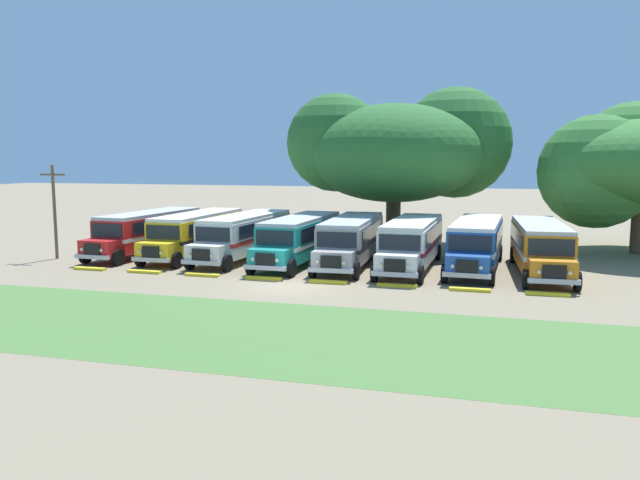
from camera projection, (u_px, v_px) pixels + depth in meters
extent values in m
plane|color=#84755B|center=(287.00, 286.00, 31.64)|extent=(220.00, 220.00, 0.00)
cube|color=#4C7538|center=(218.00, 329.00, 23.75)|extent=(80.00, 9.32, 0.01)
cube|color=red|center=(151.00, 230.00, 42.67)|extent=(3.04, 9.33, 2.10)
cube|color=white|center=(151.00, 233.00, 42.70)|extent=(3.07, 9.35, 0.24)
cube|color=black|center=(169.00, 223.00, 42.48)|extent=(0.51, 7.99, 0.80)
cube|color=black|center=(137.00, 222.00, 43.30)|extent=(0.51, 7.99, 0.80)
cube|color=#B2B2B7|center=(150.00, 213.00, 42.52)|extent=(2.95, 9.23, 0.22)
cube|color=red|center=(100.00, 248.00, 37.78)|extent=(2.28, 1.53, 1.05)
cube|color=black|center=(92.00, 250.00, 37.08)|extent=(1.10, 0.16, 0.70)
cube|color=#B7B7BC|center=(92.00, 257.00, 37.10)|extent=(2.41, 0.34, 0.24)
cube|color=black|center=(107.00, 230.00, 38.27)|extent=(2.20, 0.19, 0.84)
cube|color=white|center=(187.00, 225.00, 47.02)|extent=(0.90, 0.11, 1.30)
sphere|color=#EAE5C6|center=(101.00, 250.00, 36.81)|extent=(0.20, 0.20, 0.20)
sphere|color=#EAE5C6|center=(82.00, 249.00, 37.26)|extent=(0.20, 0.20, 0.20)
cylinder|color=black|center=(118.00, 258.00, 37.55)|extent=(0.34, 1.01, 1.00)
cylinder|color=black|center=(86.00, 256.00, 38.33)|extent=(0.34, 1.01, 1.00)
cylinder|color=black|center=(190.00, 241.00, 45.23)|extent=(0.34, 1.01, 1.00)
cylinder|color=black|center=(161.00, 239.00, 46.01)|extent=(0.34, 1.01, 1.00)
cube|color=yellow|center=(199.00, 232.00, 41.73)|extent=(2.54, 9.21, 2.10)
cube|color=black|center=(199.00, 234.00, 41.75)|extent=(2.57, 9.23, 0.24)
cube|color=black|center=(218.00, 225.00, 41.60)|extent=(0.07, 8.00, 0.80)
cube|color=black|center=(183.00, 224.00, 42.30)|extent=(0.07, 8.00, 0.80)
cube|color=silver|center=(198.00, 215.00, 41.58)|extent=(2.46, 9.11, 0.22)
cube|color=yellow|center=(157.00, 251.00, 36.75)|extent=(2.21, 1.41, 1.05)
cube|color=black|center=(151.00, 252.00, 36.04)|extent=(1.10, 0.10, 0.70)
cube|color=#B7B7BC|center=(151.00, 260.00, 36.06)|extent=(2.40, 0.21, 0.24)
cube|color=black|center=(163.00, 232.00, 37.25)|extent=(2.20, 0.07, 0.84)
cube|color=black|center=(227.00, 226.00, 46.15)|extent=(0.90, 0.06, 1.30)
sphere|color=#EAE5C6|center=(161.00, 253.00, 35.80)|extent=(0.20, 0.20, 0.20)
sphere|color=#EAE5C6|center=(139.00, 252.00, 36.18)|extent=(0.20, 0.20, 0.20)
cylinder|color=black|center=(177.00, 260.00, 36.58)|extent=(0.28, 1.00, 1.00)
cylinder|color=black|center=(141.00, 259.00, 37.24)|extent=(0.28, 1.00, 1.00)
cylinder|color=black|center=(234.00, 242.00, 44.40)|extent=(0.28, 1.00, 1.00)
cylinder|color=black|center=(203.00, 241.00, 45.05)|extent=(0.28, 1.00, 1.00)
cube|color=silver|center=(247.00, 234.00, 40.62)|extent=(2.94, 9.31, 2.10)
cube|color=red|center=(247.00, 237.00, 40.64)|extent=(2.97, 9.33, 0.24)
cube|color=black|center=(266.00, 227.00, 40.44)|extent=(0.43, 7.99, 0.80)
cube|color=black|center=(231.00, 225.00, 41.24)|extent=(0.43, 7.99, 0.80)
cube|color=silver|center=(246.00, 216.00, 40.47)|extent=(2.86, 9.21, 0.22)
cube|color=silver|center=(207.00, 254.00, 35.71)|extent=(2.26, 1.50, 1.05)
cube|color=black|center=(201.00, 255.00, 35.01)|extent=(1.10, 0.15, 0.70)
cube|color=#B7B7BC|center=(201.00, 263.00, 35.02)|extent=(2.41, 0.32, 0.24)
cube|color=black|center=(212.00, 235.00, 36.20)|extent=(2.20, 0.17, 0.84)
cube|color=red|center=(274.00, 228.00, 44.98)|extent=(0.90, 0.10, 1.30)
sphere|color=#EAE5C6|center=(212.00, 256.00, 34.74)|extent=(0.20, 0.20, 0.20)
sphere|color=#EAE5C6|center=(189.00, 255.00, 35.18)|extent=(0.20, 0.20, 0.20)
cylinder|color=black|center=(227.00, 263.00, 35.49)|extent=(0.33, 1.01, 1.00)
cylinder|color=black|center=(190.00, 261.00, 36.25)|extent=(0.33, 1.01, 1.00)
cylinder|color=black|center=(281.00, 245.00, 43.20)|extent=(0.33, 1.01, 1.00)
cylinder|color=black|center=(250.00, 243.00, 43.95)|extent=(0.33, 1.01, 1.00)
cube|color=teal|center=(301.00, 237.00, 39.05)|extent=(2.72, 9.26, 2.10)
cube|color=white|center=(301.00, 240.00, 39.08)|extent=(2.75, 9.28, 0.24)
cube|color=black|center=(322.00, 229.00, 38.90)|extent=(0.24, 8.00, 0.80)
cube|color=black|center=(284.00, 228.00, 39.64)|extent=(0.24, 8.00, 0.80)
cube|color=#B2B2B7|center=(301.00, 219.00, 38.90)|extent=(2.64, 9.16, 0.22)
cube|color=teal|center=(270.00, 258.00, 34.10)|extent=(2.23, 1.45, 1.05)
cube|color=black|center=(265.00, 260.00, 33.40)|extent=(1.10, 0.13, 0.70)
cube|color=#B7B7BC|center=(265.00, 268.00, 33.41)|extent=(2.40, 0.26, 0.24)
cube|color=black|center=(274.00, 238.00, 34.60)|extent=(2.20, 0.11, 0.84)
cube|color=white|center=(323.00, 231.00, 43.44)|extent=(0.90, 0.08, 1.30)
sphere|color=#EAE5C6|center=(277.00, 260.00, 33.14)|extent=(0.20, 0.20, 0.20)
sphere|color=#EAE5C6|center=(253.00, 259.00, 33.55)|extent=(0.20, 0.20, 0.20)
cylinder|color=black|center=(292.00, 268.00, 33.91)|extent=(0.30, 1.01, 1.00)
cylinder|color=black|center=(251.00, 266.00, 34.61)|extent=(0.30, 1.01, 1.00)
cylinder|color=black|center=(333.00, 248.00, 41.68)|extent=(0.30, 1.01, 1.00)
cylinder|color=black|center=(299.00, 246.00, 42.38)|extent=(0.30, 1.01, 1.00)
cube|color=#9E9993|center=(352.00, 238.00, 38.35)|extent=(2.86, 9.29, 2.10)
cube|color=#282828|center=(352.00, 241.00, 38.37)|extent=(2.89, 9.31, 0.24)
cube|color=black|center=(373.00, 230.00, 38.28)|extent=(0.35, 8.00, 0.80)
cube|color=black|center=(333.00, 229.00, 38.87)|extent=(0.35, 8.00, 0.80)
cube|color=#B2B2B7|center=(352.00, 220.00, 38.20)|extent=(2.77, 9.19, 0.22)
cube|color=#9E9993|center=(334.00, 260.00, 33.31)|extent=(2.25, 1.48, 1.05)
cube|color=black|center=(331.00, 262.00, 32.59)|extent=(1.10, 0.14, 0.70)
cube|color=#B7B7BC|center=(331.00, 270.00, 32.61)|extent=(2.41, 0.29, 0.24)
cube|color=black|center=(337.00, 240.00, 33.82)|extent=(2.20, 0.15, 0.84)
cube|color=#282828|center=(365.00, 232.00, 42.82)|extent=(0.90, 0.10, 1.30)
sphere|color=#EAE5C6|center=(344.00, 263.00, 32.38)|extent=(0.20, 0.20, 0.20)
sphere|color=#EAE5C6|center=(318.00, 262.00, 32.71)|extent=(0.20, 0.20, 0.20)
cylinder|color=black|center=(356.00, 271.00, 33.19)|extent=(0.32, 1.01, 1.00)
cylinder|color=black|center=(313.00, 269.00, 33.75)|extent=(0.32, 1.01, 1.00)
cylinder|color=black|center=(378.00, 249.00, 41.10)|extent=(0.32, 1.01, 1.00)
cylinder|color=black|center=(343.00, 248.00, 41.66)|extent=(0.32, 1.01, 1.00)
cube|color=silver|center=(413.00, 241.00, 37.15)|extent=(2.68, 9.25, 2.10)
cube|color=maroon|center=(412.00, 244.00, 37.17)|extent=(2.71, 9.27, 0.24)
cube|color=black|center=(435.00, 233.00, 37.00)|extent=(0.19, 8.00, 0.80)
cube|color=black|center=(392.00, 231.00, 37.73)|extent=(0.19, 8.00, 0.80)
cube|color=beige|center=(413.00, 222.00, 37.00)|extent=(2.59, 9.14, 0.22)
cube|color=silver|center=(397.00, 264.00, 32.19)|extent=(2.23, 1.44, 1.05)
cube|color=black|center=(395.00, 266.00, 31.48)|extent=(1.10, 0.12, 0.70)
cube|color=#B7B7BC|center=(394.00, 274.00, 31.50)|extent=(2.40, 0.25, 0.24)
cube|color=black|center=(400.00, 243.00, 32.69)|extent=(2.20, 0.10, 0.84)
cube|color=maroon|center=(423.00, 234.00, 41.55)|extent=(0.90, 0.08, 1.30)
sphere|color=#EAE5C6|center=(408.00, 267.00, 31.23)|extent=(0.20, 0.20, 0.20)
sphere|color=#EAE5C6|center=(381.00, 265.00, 31.64)|extent=(0.20, 0.20, 0.20)
cylinder|color=black|center=(420.00, 275.00, 32.01)|extent=(0.30, 1.01, 1.00)
cylinder|color=black|center=(375.00, 272.00, 32.70)|extent=(0.30, 1.01, 1.00)
cylinder|color=black|center=(438.00, 252.00, 39.79)|extent=(0.30, 1.01, 1.00)
cylinder|color=black|center=(401.00, 251.00, 40.48)|extent=(0.30, 1.01, 1.00)
cube|color=#23519E|center=(477.00, 242.00, 36.83)|extent=(2.94, 9.31, 2.10)
cube|color=silver|center=(477.00, 245.00, 36.85)|extent=(2.97, 9.33, 0.24)
cube|color=black|center=(500.00, 234.00, 36.65)|extent=(0.43, 7.99, 0.80)
cube|color=black|center=(456.00, 232.00, 37.45)|extent=(0.43, 7.99, 0.80)
cube|color=silver|center=(478.00, 222.00, 36.68)|extent=(2.86, 9.21, 0.22)
cube|color=#23519E|center=(468.00, 265.00, 31.91)|extent=(2.27, 1.50, 1.05)
cube|color=black|center=(467.00, 267.00, 31.21)|extent=(1.10, 0.15, 0.70)
cube|color=#B7B7BC|center=(466.00, 275.00, 31.23)|extent=(2.41, 0.32, 0.24)
cube|color=black|center=(470.00, 243.00, 32.41)|extent=(2.20, 0.17, 0.84)
cube|color=silver|center=(483.00, 235.00, 41.19)|extent=(0.90, 0.10, 1.30)
sphere|color=#EAE5C6|center=(481.00, 268.00, 30.95)|extent=(0.20, 0.20, 0.20)
sphere|color=#EAE5C6|center=(452.00, 266.00, 31.39)|extent=(0.20, 0.20, 0.20)
cylinder|color=black|center=(492.00, 276.00, 31.70)|extent=(0.33, 1.01, 1.00)
cylinder|color=black|center=(444.00, 273.00, 32.45)|extent=(0.33, 1.01, 1.00)
cylinder|color=black|center=(500.00, 253.00, 39.41)|extent=(0.33, 1.01, 1.00)
cylinder|color=black|center=(461.00, 251.00, 40.16)|extent=(0.33, 1.01, 1.00)
cube|color=orange|center=(540.00, 245.00, 35.46)|extent=(2.98, 9.32, 2.10)
cube|color=white|center=(540.00, 248.00, 35.48)|extent=(3.01, 9.34, 0.24)
cube|color=black|center=(563.00, 236.00, 35.41)|extent=(0.46, 7.99, 0.80)
cube|color=black|center=(516.00, 235.00, 35.97)|extent=(0.46, 7.99, 0.80)
cube|color=#B2B2B7|center=(541.00, 225.00, 35.31)|extent=(2.89, 9.21, 0.22)
cube|color=orange|center=(552.00, 270.00, 30.41)|extent=(2.27, 1.51, 1.05)
cube|color=black|center=(554.00, 272.00, 29.69)|extent=(1.10, 0.16, 0.70)
cube|color=#B7B7BC|center=(554.00, 281.00, 29.70)|extent=(2.41, 0.32, 0.24)
cube|color=black|center=(551.00, 248.00, 30.92)|extent=(2.20, 0.17, 0.84)
cube|color=white|center=(531.00, 237.00, 39.94)|extent=(0.90, 0.11, 1.30)
sphere|color=#EAE5C6|center=(570.00, 273.00, 29.49)|extent=(0.20, 0.20, 0.20)
sphere|color=#EAE5C6|center=(539.00, 272.00, 29.79)|extent=(0.20, 0.20, 0.20)
cylinder|color=black|center=(577.00, 281.00, 30.31)|extent=(0.33, 1.01, 1.00)
cylinder|color=black|center=(526.00, 279.00, 30.83)|extent=(0.33, 1.01, 1.00)
cylinder|color=black|center=(554.00, 256.00, 38.24)|extent=(0.33, 1.01, 1.00)
cylinder|color=black|center=(513.00, 255.00, 38.76)|extent=(0.33, 1.01, 1.00)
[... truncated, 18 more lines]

